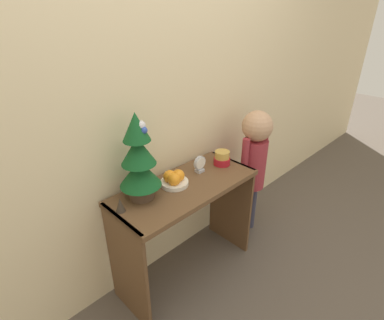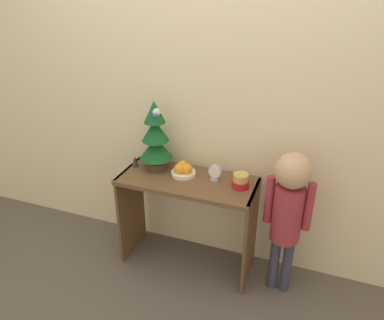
# 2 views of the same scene
# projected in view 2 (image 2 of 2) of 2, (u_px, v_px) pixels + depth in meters

# --- Properties ---
(ground_plane) EXTENTS (12.00, 12.00, 0.00)m
(ground_plane) POSITION_uv_depth(u_px,v_px,m) (178.00, 279.00, 2.65)
(ground_plane) COLOR brown
(back_wall) EXTENTS (7.00, 0.05, 2.50)m
(back_wall) POSITION_uv_depth(u_px,v_px,m) (200.00, 90.00, 2.47)
(back_wall) COLOR beige
(back_wall) RESTS_ON ground_plane
(console_table) EXTENTS (0.93, 0.41, 0.71)m
(console_table) POSITION_uv_depth(u_px,v_px,m) (187.00, 202.00, 2.58)
(console_table) COLOR brown
(console_table) RESTS_ON ground_plane
(mini_tree) EXTENTS (0.23, 0.23, 0.49)m
(mini_tree) POSITION_uv_depth(u_px,v_px,m) (155.00, 137.00, 2.54)
(mini_tree) COLOR #4C3828
(mini_tree) RESTS_ON console_table
(fruit_bowl) EXTENTS (0.17, 0.17, 0.09)m
(fruit_bowl) POSITION_uv_depth(u_px,v_px,m) (183.00, 170.00, 2.54)
(fruit_bowl) COLOR silver
(fruit_bowl) RESTS_ON console_table
(singing_bowl) EXTENTS (0.11, 0.11, 0.10)m
(singing_bowl) POSITION_uv_depth(u_px,v_px,m) (240.00, 181.00, 2.39)
(singing_bowl) COLOR #AD1923
(singing_bowl) RESTS_ON console_table
(desk_clock) EXTENTS (0.09, 0.04, 0.11)m
(desk_clock) POSITION_uv_depth(u_px,v_px,m) (215.00, 173.00, 2.47)
(desk_clock) COLOR #B2B2B7
(desk_clock) RESTS_ON console_table
(figurine) EXTENTS (0.05, 0.05, 0.08)m
(figurine) POSITION_uv_depth(u_px,v_px,m) (135.00, 161.00, 2.66)
(figurine) COLOR #382D23
(figurine) RESTS_ON console_table
(child_figure) EXTENTS (0.29, 0.22, 1.02)m
(child_figure) POSITION_uv_depth(u_px,v_px,m) (289.00, 205.00, 2.28)
(child_figure) COLOR #38384C
(child_figure) RESTS_ON ground_plane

